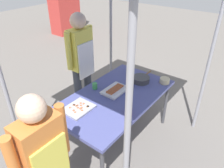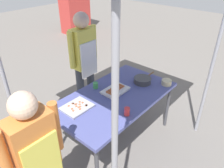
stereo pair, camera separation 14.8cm
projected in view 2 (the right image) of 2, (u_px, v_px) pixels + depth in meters
name	position (u px, v px, depth m)	size (l,w,h in m)	color
ground_plane	(115.00, 139.00, 3.13)	(18.00, 18.00, 0.00)	#66605B
stall_table	(115.00, 99.00, 2.77)	(1.60, 0.90, 0.75)	#4C518C
tray_grilled_sausages	(115.00, 90.00, 2.81)	(0.35, 0.24, 0.06)	silver
tray_meat_skewers	(77.00, 107.00, 2.51)	(0.33, 0.27, 0.04)	#ADADB2
cooking_wok	(143.00, 80.00, 3.01)	(0.40, 0.24, 0.07)	#38383A
condiment_bowl	(167.00, 82.00, 2.96)	(0.14, 0.14, 0.07)	#BFB28C
drink_cup_near_edge	(96.00, 85.00, 2.88)	(0.07, 0.07, 0.08)	#3F994C
drink_cup_by_wok	(127.00, 111.00, 2.39)	(0.06, 0.06, 0.09)	red
vendor_woman	(84.00, 58.00, 3.22)	(0.52, 0.23, 1.63)	#333842
customer_nearby	(36.00, 157.00, 1.75)	(0.52, 0.22, 1.49)	#595147
neighbor_stall_left	(74.00, 0.00, 6.97)	(0.88, 0.57, 2.01)	#BF3833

